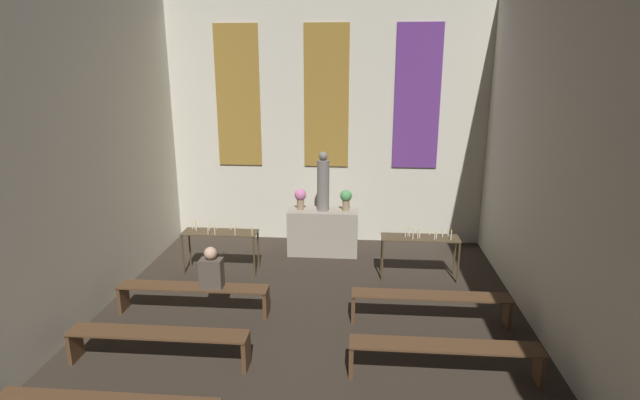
% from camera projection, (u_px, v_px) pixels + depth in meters
% --- Properties ---
extents(wall_back, '(7.25, 0.16, 5.49)m').
position_uv_depth(wall_back, '(327.00, 120.00, 11.08)').
color(wall_back, beige).
rests_on(wall_back, ground_plane).
extents(wall_left, '(0.12, 10.13, 5.49)m').
position_uv_depth(wall_left, '(31.00, 162.00, 6.57)').
color(wall_left, beige).
rests_on(wall_left, ground_plane).
extents(wall_right, '(0.12, 10.13, 5.49)m').
position_uv_depth(wall_right, '(592.00, 171.00, 6.00)').
color(wall_right, beige).
rests_on(wall_right, ground_plane).
extents(altar, '(1.49, 0.61, 0.98)m').
position_uv_depth(altar, '(323.00, 232.00, 10.77)').
color(altar, gray).
rests_on(altar, ground_plane).
extents(statue, '(0.26, 0.26, 1.26)m').
position_uv_depth(statue, '(323.00, 183.00, 10.48)').
color(statue, slate).
rests_on(statue, altar).
extents(flower_vase_left, '(0.25, 0.25, 0.45)m').
position_uv_depth(flower_vase_left, '(300.00, 197.00, 10.60)').
color(flower_vase_left, '#937A5B').
rests_on(flower_vase_left, altar).
extents(flower_vase_right, '(0.25, 0.25, 0.45)m').
position_uv_depth(flower_vase_right, '(346.00, 198.00, 10.53)').
color(flower_vase_right, '#937A5B').
rests_on(flower_vase_right, altar).
extents(candle_rack_left, '(1.46, 0.46, 1.02)m').
position_uv_depth(candle_rack_left, '(220.00, 237.00, 9.75)').
color(candle_rack_left, '#473823').
rests_on(candle_rack_left, ground_plane).
extents(candle_rack_right, '(1.46, 0.46, 1.03)m').
position_uv_depth(candle_rack_right, '(420.00, 242.00, 9.45)').
color(candle_rack_right, '#473823').
rests_on(candle_rack_right, ground_plane).
extents(pew_third_left, '(2.48, 0.36, 0.48)m').
position_uv_depth(pew_third_left, '(158.00, 340.00, 6.79)').
color(pew_third_left, '#4C331E').
rests_on(pew_third_left, ground_plane).
extents(pew_third_right, '(2.48, 0.36, 0.48)m').
position_uv_depth(pew_third_right, '(444.00, 353.00, 6.48)').
color(pew_third_right, '#4C331E').
rests_on(pew_third_right, ground_plane).
extents(pew_back_left, '(2.48, 0.36, 0.48)m').
position_uv_depth(pew_back_left, '(193.00, 293.00, 8.19)').
color(pew_back_left, '#4C331E').
rests_on(pew_back_left, ground_plane).
extents(pew_back_right, '(2.48, 0.36, 0.48)m').
position_uv_depth(pew_back_right, '(430.00, 302.00, 7.88)').
color(pew_back_right, '#4C331E').
rests_on(pew_back_right, ground_plane).
extents(person_seated, '(0.36, 0.24, 0.69)m').
position_uv_depth(person_seated, '(211.00, 270.00, 8.05)').
color(person_seated, '#4C4238').
rests_on(person_seated, pew_back_left).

